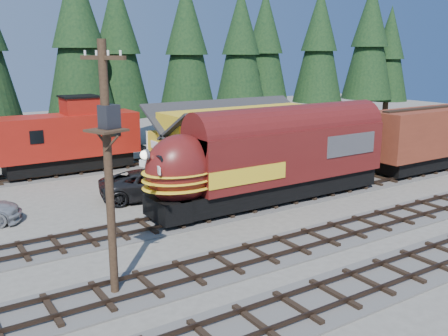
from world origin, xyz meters
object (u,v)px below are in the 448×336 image
locomotive (266,162)px  depot (242,135)px  pickup_truck_a (152,184)px  boxcar (442,135)px  utility_pole (109,155)px  caboose (69,139)px

locomotive → depot: bearing=66.2°
depot → pickup_truck_a: 8.33m
boxcar → pickup_truck_a: bearing=167.6°
locomotive → pickup_truck_a: 7.15m
locomotive → utility_pole: bearing=-153.3°
caboose → utility_pole: bearing=-102.0°
boxcar → utility_pole: bearing=-168.5°
locomotive → utility_pole: size_ratio=1.74×
boxcar → depot: bearing=155.1°
caboose → boxcar: bearing=-30.1°
depot → boxcar: 15.44m
pickup_truck_a → locomotive: bearing=-120.7°
boxcar → caboose: 27.94m
depot → locomotive: depot is taller
locomotive → pickup_truck_a: size_ratio=2.51×
locomotive → utility_pole: 13.19m
locomotive → boxcar: (16.87, 0.00, 0.10)m
caboose → utility_pole: utility_pole is taller
locomotive → caboose: (-7.32, 14.00, 0.06)m
utility_pole → pickup_truck_a: (6.51, 10.60, -4.37)m
boxcar → locomotive: bearing=180.0°
boxcar → utility_pole: size_ratio=1.52×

